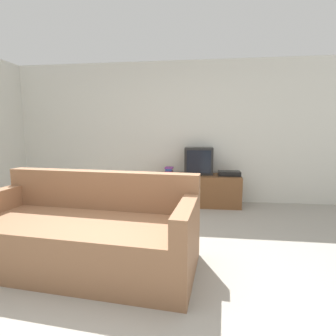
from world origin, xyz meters
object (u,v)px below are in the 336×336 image
at_px(television, 199,161).
at_px(couch, 86,235).
at_px(book_stack, 169,171).
at_px(remote_on_stand, 195,176).
at_px(set_top_box, 229,173).
at_px(tv_stand, 196,190).

distance_m(television, couch, 2.68).
xyz_separation_m(book_stack, remote_on_stand, (0.47, -0.12, -0.06)).
height_order(remote_on_stand, set_top_box, set_top_box).
distance_m(couch, book_stack, 2.34).
bearing_deg(remote_on_stand, set_top_box, 13.76).
xyz_separation_m(couch, book_stack, (0.55, 2.25, 0.32)).
bearing_deg(book_stack, tv_stand, 6.30).
bearing_deg(tv_stand, television, 65.51).
height_order(television, book_stack, television).
bearing_deg(set_top_box, remote_on_stand, -166.24).
bearing_deg(set_top_box, book_stack, -178.56).
distance_m(couch, set_top_box, 2.81).
bearing_deg(couch, television, 70.71).
relative_size(tv_stand, book_stack, 6.97).
bearing_deg(television, set_top_box, -12.88).
bearing_deg(remote_on_stand, book_stack, 165.76).
height_order(tv_stand, remote_on_stand, remote_on_stand).
height_order(book_stack, remote_on_stand, book_stack).
height_order(tv_stand, television, television).
bearing_deg(book_stack, remote_on_stand, -14.24).
height_order(tv_stand, book_stack, book_stack).
xyz_separation_m(tv_stand, television, (0.04, 0.10, 0.52)).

